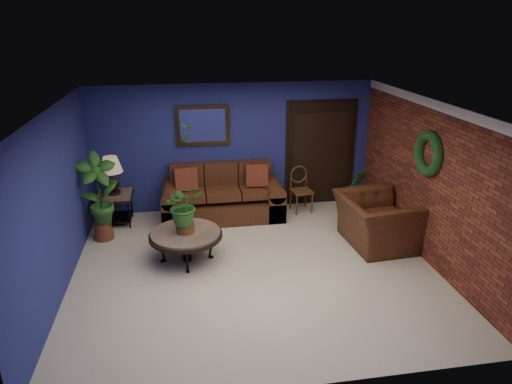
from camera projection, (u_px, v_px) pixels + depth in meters
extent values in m
plane|color=beige|center=(255.00, 268.00, 7.09)|extent=(5.50, 5.50, 0.00)
cube|color=navy|center=(234.00, 148.00, 8.94)|extent=(5.50, 0.04, 2.50)
cube|color=navy|center=(56.00, 204.00, 6.22)|extent=(0.04, 5.00, 2.50)
cube|color=brown|center=(430.00, 182.00, 7.06)|extent=(0.04, 5.00, 2.50)
cube|color=silver|center=(254.00, 107.00, 6.19)|extent=(5.50, 5.00, 0.02)
cube|color=white|center=(439.00, 106.00, 6.63)|extent=(0.03, 5.00, 0.14)
cube|color=#432C15|center=(203.00, 126.00, 8.65)|extent=(1.02, 0.06, 0.77)
cube|color=black|center=(320.00, 154.00, 9.25)|extent=(1.44, 0.06, 2.18)
torus|color=black|center=(428.00, 154.00, 6.93)|extent=(0.16, 0.72, 0.72)
cube|color=#492A14|center=(223.00, 208.00, 8.82)|extent=(2.30, 0.99, 0.38)
cube|color=#492A14|center=(221.00, 185.00, 9.03)|extent=(1.96, 0.27, 0.94)
cube|color=#492A14|center=(188.00, 194.00, 8.54)|extent=(0.63, 0.68, 0.15)
cube|color=#492A14|center=(223.00, 192.00, 8.64)|extent=(0.63, 0.68, 0.15)
cube|color=#492A14|center=(257.00, 190.00, 8.73)|extent=(0.63, 0.68, 0.15)
cube|color=#492A14|center=(171.00, 208.00, 8.64)|extent=(0.33, 0.99, 0.52)
cube|color=#492A14|center=(273.00, 202.00, 8.94)|extent=(0.33, 0.99, 0.52)
cube|color=brown|center=(186.00, 179.00, 8.47)|extent=(0.42, 0.13, 0.42)
cube|color=brown|center=(257.00, 176.00, 8.67)|extent=(0.42, 0.13, 0.42)
cylinder|color=#4E4944|center=(186.00, 233.00, 7.15)|extent=(1.09, 1.09, 0.05)
cylinder|color=black|center=(186.00, 235.00, 7.16)|extent=(1.16, 1.16, 0.05)
cylinder|color=black|center=(186.00, 247.00, 7.24)|extent=(0.14, 0.14, 0.45)
cube|color=#4E4944|center=(114.00, 195.00, 8.42)|extent=(0.62, 0.62, 0.05)
cube|color=black|center=(115.00, 197.00, 8.44)|extent=(0.65, 0.65, 0.04)
cube|color=black|center=(117.00, 217.00, 8.59)|extent=(0.56, 0.56, 0.03)
cylinder|color=black|center=(99.00, 216.00, 8.25)|extent=(0.03, 0.03, 0.57)
cylinder|color=black|center=(129.00, 214.00, 8.33)|extent=(0.03, 0.03, 0.57)
cylinder|color=black|center=(104.00, 205.00, 8.73)|extent=(0.03, 0.03, 0.57)
cylinder|color=black|center=(131.00, 203.00, 8.80)|extent=(0.03, 0.03, 0.57)
cylinder|color=#432C15|center=(114.00, 192.00, 8.41)|extent=(0.25, 0.25, 0.05)
sphere|color=#432C15|center=(113.00, 186.00, 8.36)|extent=(0.23, 0.23, 0.23)
cylinder|color=#432C15|center=(112.00, 177.00, 8.30)|extent=(0.02, 0.02, 0.29)
cone|color=tan|center=(111.00, 166.00, 8.22)|extent=(0.41, 0.41, 0.29)
cube|color=#573619|center=(302.00, 191.00, 9.02)|extent=(0.43, 0.43, 0.04)
torus|color=#573619|center=(299.00, 174.00, 9.07)|extent=(0.36, 0.08, 0.36)
cylinder|color=#573619|center=(297.00, 206.00, 8.91)|extent=(0.03, 0.03, 0.40)
cylinder|color=#573619|center=(312.00, 204.00, 9.00)|extent=(0.03, 0.03, 0.40)
cylinder|color=#573619|center=(291.00, 200.00, 9.20)|extent=(0.03, 0.03, 0.40)
cylinder|color=#573619|center=(306.00, 198.00, 9.29)|extent=(0.03, 0.03, 0.40)
imported|color=#492A14|center=(376.00, 221.00, 7.70)|extent=(1.22, 1.37, 0.84)
cylinder|color=brown|center=(185.00, 227.00, 7.11)|extent=(0.28, 0.28, 0.18)
imported|color=#184D19|center=(184.00, 205.00, 6.97)|extent=(0.71, 0.66, 0.65)
cylinder|color=brown|center=(354.00, 205.00, 9.21)|extent=(0.26, 0.26, 0.20)
imported|color=#184D19|center=(356.00, 186.00, 9.06)|extent=(0.41, 0.35, 0.70)
cylinder|color=brown|center=(104.00, 231.00, 7.97)|extent=(0.34, 0.34, 0.30)
imported|color=#184D19|center=(98.00, 190.00, 7.70)|extent=(0.80, 0.65, 1.31)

